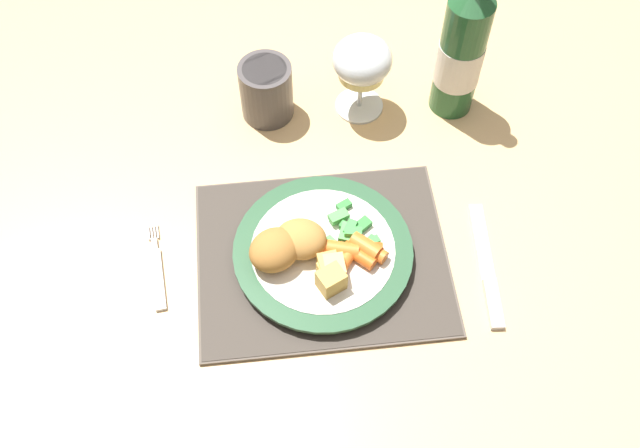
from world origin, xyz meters
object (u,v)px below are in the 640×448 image
(table_knife, at_px, (488,275))
(bottle, at_px, (462,50))
(wine_glass, at_px, (362,63))
(dining_table, at_px, (347,206))
(dinner_plate, at_px, (323,252))
(drinking_cup, at_px, (266,90))
(fork, at_px, (157,273))

(table_knife, distance_m, bottle, 0.32)
(table_knife, bearing_deg, wine_glass, 112.23)
(bottle, bearing_deg, dining_table, -146.78)
(dinner_plate, distance_m, table_knife, 0.22)
(dinner_plate, relative_size, drinking_cup, 2.60)
(fork, bearing_deg, table_knife, -6.74)
(dinner_plate, xyz_separation_m, bottle, (0.22, 0.25, 0.09))
(fork, height_order, wine_glass, wine_glass)
(fork, xyz_separation_m, wine_glass, (0.30, 0.26, 0.09))
(wine_glass, bearing_deg, dining_table, -104.39)
(fork, relative_size, wine_glass, 1.01)
(bottle, bearing_deg, drinking_cup, 177.08)
(dining_table, height_order, wine_glass, wine_glass)
(dinner_plate, height_order, fork, dinner_plate)
(dining_table, relative_size, drinking_cup, 13.34)
(wine_glass, height_order, bottle, bottle)
(dining_table, bearing_deg, bottle, 33.22)
(dining_table, height_order, fork, fork)
(dining_table, relative_size, table_knife, 6.42)
(drinking_cup, bearing_deg, fork, -121.70)
(fork, distance_m, bottle, 0.52)
(dinner_plate, bearing_deg, bottle, 48.30)
(dinner_plate, xyz_separation_m, table_knife, (0.21, -0.05, -0.01))
(fork, height_order, bottle, bottle)
(dining_table, distance_m, bottle, 0.29)
(bottle, xyz_separation_m, drinking_cup, (-0.28, 0.01, -0.06))
(dinner_plate, height_order, bottle, bottle)
(dinner_plate, relative_size, fork, 1.80)
(dinner_plate, distance_m, wine_glass, 0.28)
(dinner_plate, relative_size, bottle, 0.82)
(bottle, bearing_deg, dinner_plate, -131.70)
(table_knife, relative_size, bottle, 0.66)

